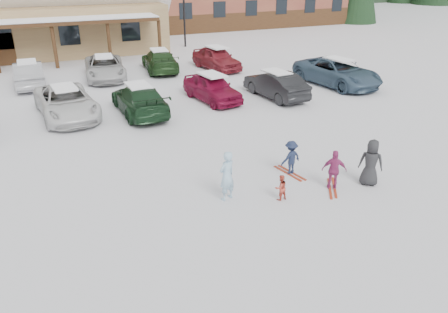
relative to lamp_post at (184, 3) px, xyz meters
name	(u,v)px	position (x,y,z in m)	size (l,w,h in m)	color
ground	(228,200)	(-6.89, -24.96, -3.52)	(160.00, 160.00, 0.00)	silver
lamp_post	(184,3)	(0.00, 0.00, 0.00)	(0.50, 0.25, 6.23)	black
adult_skier	(227,176)	(-6.89, -24.89, -2.72)	(0.58, 0.38, 1.60)	#A0C9E3
toddler_red	(281,188)	(-5.38, -25.57, -3.10)	(0.40, 0.32, 0.83)	#C64433
child_navy	(291,158)	(-4.18, -24.13, -2.92)	(0.78, 0.45, 1.21)	#19233E
skis_child_navy	(290,173)	(-4.18, -24.13, -3.50)	(0.20, 1.40, 0.03)	#A02E16
child_magenta	(334,170)	(-3.47, -25.61, -2.85)	(0.78, 0.32, 1.33)	#A0316C
skis_child_magenta	(332,188)	(-3.47, -25.61, -3.50)	(0.20, 1.40, 0.03)	#A02E16
bystander_dark	(371,163)	(-2.21, -25.83, -2.73)	(0.77, 0.50, 1.57)	#262629
parked_car_2	(66,102)	(-10.72, -14.91, -2.81)	(2.37, 5.14, 1.43)	silver
parked_car_3	(139,99)	(-7.48, -15.75, -2.82)	(1.95, 4.79, 1.39)	#17361E
parked_car_4	(212,88)	(-3.53, -15.15, -2.82)	(1.64, 4.08, 1.39)	maroon
parked_car_5	(276,85)	(-0.22, -15.96, -2.82)	(1.48, 4.24, 1.40)	black
parked_car_6	(337,72)	(4.32, -15.12, -2.75)	(2.55, 5.54, 1.54)	#3C556B
parked_car_9	(29,74)	(-12.25, -8.49, -2.80)	(1.53, 4.39, 1.45)	#A4A4A9
parked_car_10	(105,67)	(-7.92, -8.30, -2.83)	(2.30, 4.98, 1.38)	silver
parked_car_11	(160,60)	(-4.28, -7.68, -2.83)	(1.94, 4.78, 1.39)	#1F3E1B
parked_car_12	(216,58)	(-0.66, -8.68, -2.78)	(1.75, 4.35, 1.48)	maroon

